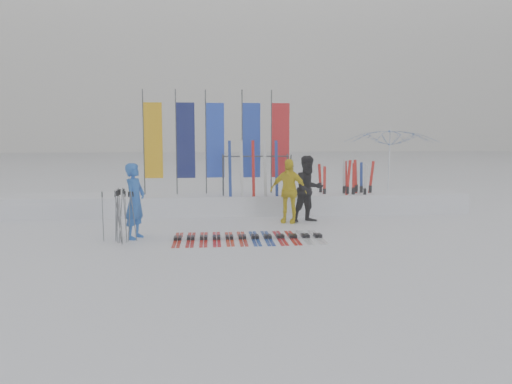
{
  "coord_description": "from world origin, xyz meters",
  "views": [
    {
      "loc": [
        -0.92,
        -10.75,
        2.43
      ],
      "look_at": [
        0.2,
        1.6,
        1.0
      ],
      "focal_mm": 35.0,
      "sensor_mm": 36.0,
      "label": 1
    }
  ],
  "objects": [
    {
      "name": "person_blue",
      "position": [
        -2.69,
        0.99,
        0.89
      ],
      "size": [
        0.61,
        0.75,
        1.77
      ],
      "primitive_type": "imported",
      "rotation": [
        0.0,
        0.0,
        1.24
      ],
      "color": "blue",
      "rests_on": "ground"
    },
    {
      "name": "upright_skis",
      "position": [
        3.39,
        4.38,
        0.8
      ],
      "size": [
        1.6,
        0.85,
        1.68
      ],
      "color": "red",
      "rests_on": "ground"
    },
    {
      "name": "person_yellow",
      "position": [
        1.21,
        2.78,
        0.89
      ],
      "size": [
        1.12,
        0.81,
        1.77
      ],
      "primitive_type": "imported",
      "rotation": [
        0.0,
        0.0,
        -0.41
      ],
      "color": "yellow",
      "rests_on": "ground"
    },
    {
      "name": "ski_rack",
      "position": [
        0.44,
        4.2,
        1.38
      ],
      "size": [
        2.04,
        0.8,
        1.23
      ],
      "color": "#383A3F",
      "rests_on": "ground"
    },
    {
      "name": "ground",
      "position": [
        0.0,
        0.0,
        0.0
      ],
      "size": [
        120.0,
        120.0,
        0.0
      ],
      "primitive_type": "plane",
      "color": "white",
      "rests_on": "ground"
    },
    {
      "name": "person_black",
      "position": [
        1.78,
        2.83,
        0.93
      ],
      "size": [
        1.09,
        0.98,
        1.85
      ],
      "primitive_type": "imported",
      "rotation": [
        0.0,
        0.0,
        0.36
      ],
      "color": "black",
      "rests_on": "ground"
    },
    {
      "name": "feather_flags",
      "position": [
        -0.73,
        4.74,
        2.24
      ],
      "size": [
        4.5,
        0.12,
        3.2
      ],
      "color": "#383A3F",
      "rests_on": "ground"
    },
    {
      "name": "ski_row",
      "position": [
        -0.05,
        0.7,
        0.03
      ],
      "size": [
        3.46,
        1.69,
        0.07
      ],
      "color": "#B71C0E",
      "rests_on": "ground"
    },
    {
      "name": "tent_canopy",
      "position": [
        4.9,
        4.98,
        1.35
      ],
      "size": [
        3.16,
        3.21,
        2.71
      ],
      "primitive_type": "imported",
      "rotation": [
        0.0,
        0.0,
        0.07
      ],
      "color": "white",
      "rests_on": "ground"
    },
    {
      "name": "snow_bank",
      "position": [
        0.0,
        4.6,
        0.3
      ],
      "size": [
        14.0,
        1.6,
        0.6
      ],
      "primitive_type": "cube",
      "color": "white",
      "rests_on": "ground"
    },
    {
      "name": "pole_cluster",
      "position": [
        -2.97,
        0.58,
        0.6
      ],
      "size": [
        0.76,
        0.7,
        1.25
      ],
      "color": "#595B60",
      "rests_on": "ground"
    }
  ]
}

